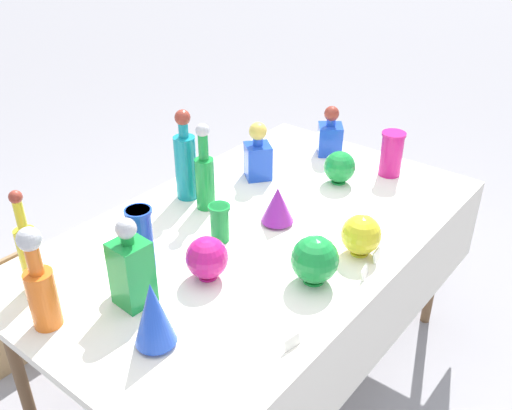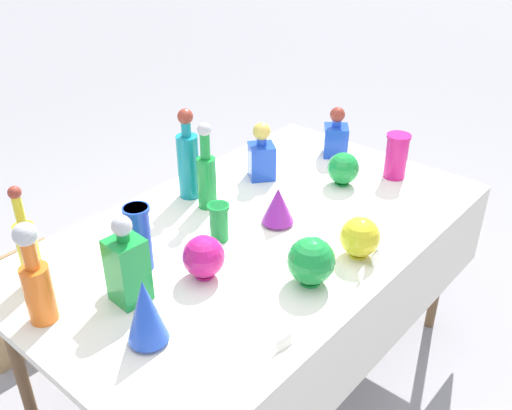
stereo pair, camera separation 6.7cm
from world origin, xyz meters
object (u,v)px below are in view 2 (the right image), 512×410
at_px(tall_bottle_1, 28,248).
at_px(slender_vase_2, 139,236).
at_px(cardboard_box_behind_left, 23,304).
at_px(slender_vase_0, 219,221).
at_px(round_bowl_1, 204,257).
at_px(fluted_vase_1, 145,311).
at_px(tall_bottle_0, 36,280).
at_px(slender_vase_1, 397,155).
at_px(fluted_vase_0, 278,205).
at_px(round_bowl_3, 360,237).
at_px(square_decanter_2, 336,136).
at_px(square_decanter_0, 262,155).
at_px(round_bowl_0, 311,261).
at_px(round_bowl_2, 343,168).
at_px(tall_bottle_2, 206,174).
at_px(square_decanter_1, 127,266).
at_px(tall_bottle_3, 188,160).

height_order(tall_bottle_1, slender_vase_2, tall_bottle_1).
bearing_deg(cardboard_box_behind_left, slender_vase_0, -69.03).
bearing_deg(round_bowl_1, fluted_vase_1, -162.98).
xyz_separation_m(tall_bottle_0, slender_vase_2, (0.35, -0.02, -0.02)).
xyz_separation_m(slender_vase_1, fluted_vase_0, (-0.63, 0.14, -0.03)).
bearing_deg(round_bowl_3, slender_vase_0, 118.81).
bearing_deg(slender_vase_0, square_decanter_2, 5.83).
bearing_deg(slender_vase_1, square_decanter_0, 131.15).
height_order(slender_vase_0, round_bowl_3, round_bowl_3).
xyz_separation_m(slender_vase_1, round_bowl_3, (-0.61, -0.20, -0.03)).
distance_m(slender_vase_1, cardboard_box_behind_left, 1.82).
height_order(square_decanter_2, round_bowl_3, square_decanter_2).
bearing_deg(round_bowl_0, slender_vase_0, 91.34).
height_order(tall_bottle_0, round_bowl_2, tall_bottle_0).
relative_size(round_bowl_3, cardboard_box_behind_left, 0.32).
bearing_deg(round_bowl_2, tall_bottle_2, 149.29).
height_order(tall_bottle_0, fluted_vase_1, tall_bottle_0).
xyz_separation_m(slender_vase_2, fluted_vase_0, (0.51, -0.17, -0.04)).
xyz_separation_m(tall_bottle_2, square_decanter_1, (-0.56, -0.22, -0.02)).
bearing_deg(round_bowl_1, tall_bottle_2, 43.59).
bearing_deg(slender_vase_0, round_bowl_1, -148.87).
height_order(square_decanter_0, round_bowl_0, square_decanter_0).
distance_m(tall_bottle_0, slender_vase_0, 0.65).
bearing_deg(tall_bottle_2, round_bowl_1, -136.41).
height_order(slender_vase_0, round_bowl_1, round_bowl_1).
bearing_deg(tall_bottle_2, square_decanter_0, 0.27).
height_order(tall_bottle_1, fluted_vase_0, tall_bottle_1).
relative_size(slender_vase_2, fluted_vase_1, 1.10).
relative_size(tall_bottle_1, round_bowl_1, 2.39).
relative_size(fluted_vase_1, cardboard_box_behind_left, 0.47).
distance_m(tall_bottle_1, square_decanter_1, 0.33).
xyz_separation_m(square_decanter_1, cardboard_box_behind_left, (0.06, 0.97, -0.72)).
bearing_deg(square_decanter_1, round_bowl_0, -40.90).
relative_size(round_bowl_1, round_bowl_3, 1.00).
bearing_deg(round_bowl_2, tall_bottle_1, 162.84).
xyz_separation_m(tall_bottle_1, tall_bottle_2, (0.71, -0.07, 0.01)).
height_order(tall_bottle_0, cardboard_box_behind_left, tall_bottle_0).
distance_m(square_decanter_1, slender_vase_2, 0.16).
bearing_deg(round_bowl_1, tall_bottle_0, 155.17).
distance_m(slender_vase_2, round_bowl_2, 0.95).
relative_size(tall_bottle_0, round_bowl_2, 2.34).
bearing_deg(slender_vase_1, tall_bottle_0, 167.56).
bearing_deg(round_bowl_3, tall_bottle_1, 138.75).
distance_m(square_decanter_2, cardboard_box_behind_left, 1.65).
xyz_separation_m(slender_vase_1, cardboard_box_behind_left, (-1.21, 1.18, -0.70)).
bearing_deg(fluted_vase_1, tall_bottle_1, 97.48).
xyz_separation_m(tall_bottle_1, square_decanter_0, (1.03, -0.07, -0.03)).
height_order(square_decanter_0, square_decanter_1, square_decanter_1).
bearing_deg(tall_bottle_0, square_decanter_2, -0.29).
xyz_separation_m(tall_bottle_3, slender_vase_0, (-0.15, -0.31, -0.08)).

